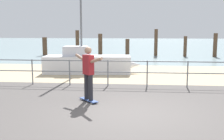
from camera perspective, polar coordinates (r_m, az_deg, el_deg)
ground_plane at (r=6.60m, az=3.25°, el=-11.70°), size 24.00×10.00×0.04m
beach_strip at (r=14.37m, az=4.47°, el=-0.67°), size 24.00×6.00×0.04m
sea_surface at (r=42.25m, az=5.13°, el=5.34°), size 72.00×50.00×0.04m
railing_fence at (r=11.08m, az=-4.84°, el=0.24°), size 10.91×0.05×1.05m
sailboat at (r=14.34m, az=-4.44°, el=1.43°), size 5.02×1.74×5.59m
skateboard at (r=8.75m, az=-4.82°, el=-6.18°), size 0.69×0.72×0.08m
skateboarder at (r=8.56m, az=-4.90°, el=-0.01°), size 1.05×1.12×1.65m
groyne_post_0 at (r=24.60m, az=-13.67°, el=4.75°), size 0.40×0.40×1.57m
groyne_post_1 at (r=26.08m, az=-7.13°, el=5.76°), size 0.34×0.34×2.15m
groyne_post_2 at (r=24.00m, az=-2.43°, el=5.25°), size 0.36×0.36×1.87m
groyne_post_3 at (r=23.06m, az=3.19°, el=4.60°), size 0.33×0.33×1.46m
groyne_post_4 at (r=23.69m, az=9.03°, el=5.59°), size 0.29×0.29×2.27m
groyne_post_5 at (r=23.65m, az=14.84°, el=4.71°), size 0.27×0.27×1.69m
groyne_post_6 at (r=24.07m, az=20.48°, el=4.82°), size 0.32×0.32×1.94m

